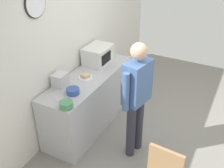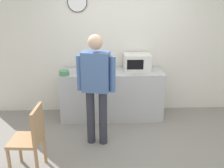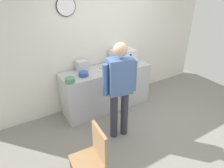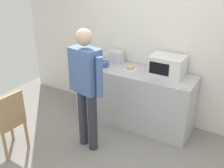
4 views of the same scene
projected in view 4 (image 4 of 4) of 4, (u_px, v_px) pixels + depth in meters
ground_plane at (107, 168)px, 3.51m from camera, size 6.00×6.00×0.00m
back_wall at (158, 44)px, 4.22m from camera, size 5.40×0.13×2.60m
kitchen_counter at (134, 97)px, 4.37m from camera, size 1.92×0.62×0.93m
microwave at (167, 65)px, 3.97m from camera, size 0.50×0.39×0.30m
sandwich_plate at (130, 69)px, 4.21m from camera, size 0.22×0.22×0.07m
salad_bowl at (103, 64)px, 4.34m from camera, size 0.19×0.19×0.08m
cereal_bowl at (83, 63)px, 4.40m from camera, size 0.18×0.18×0.09m
toaster at (117, 57)px, 4.50m from camera, size 0.22×0.18×0.20m
fork_utensil at (96, 61)px, 4.57m from camera, size 0.08×0.17×0.01m
spoon_utensil at (182, 89)px, 3.57m from camera, size 0.12×0.15×0.01m
person_standing at (86, 82)px, 3.52m from camera, size 0.58×0.31×1.75m
wooden_chair at (8, 121)px, 3.60m from camera, size 0.43×0.43×0.94m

